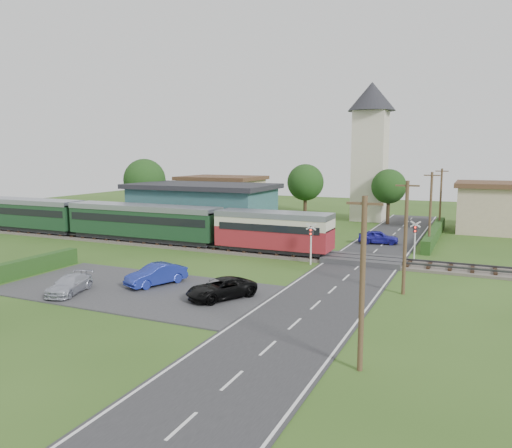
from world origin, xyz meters
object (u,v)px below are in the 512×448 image
at_px(car_on_road, 378,237).
at_px(pedestrian_near, 213,230).
at_px(crossing_signal_far, 415,235).
at_px(car_park_silver, 70,284).
at_px(pedestrian_far, 132,224).
at_px(church_tower, 371,141).
at_px(car_park_dark, 221,288).
at_px(station_building, 202,207).
at_px(car_park_blue, 156,275).
at_px(crossing_signal_near, 311,238).
at_px(train, 117,219).
at_px(house_west, 222,195).
at_px(house_east, 497,207).
at_px(equipment_hut, 111,218).

bearing_deg(car_on_road, pedestrian_near, 101.36).
bearing_deg(crossing_signal_far, car_park_silver, -133.79).
bearing_deg(pedestrian_far, church_tower, -44.89).
bearing_deg(car_park_dark, crossing_signal_far, 89.50).
relative_size(station_building, car_park_blue, 3.89).
distance_m(car_park_blue, car_park_dark, 5.45).
xyz_separation_m(crossing_signal_near, crossing_signal_far, (7.20, 4.80, 0.00)).
bearing_deg(train, house_west, 91.27).
height_order(house_east, car_park_silver, house_east).
height_order(equipment_hut, church_tower, church_tower).
distance_m(station_building, church_tower, 23.89).
bearing_deg(car_park_dark, pedestrian_far, 168.68).
relative_size(crossing_signal_far, car_park_blue, 0.80).
xyz_separation_m(house_east, car_on_road, (-10.49, -13.20, -2.10)).
bearing_deg(car_park_blue, pedestrian_far, 153.44).
bearing_deg(station_building, crossing_signal_near, -34.81).
height_order(house_east, car_park_dark, house_east).
bearing_deg(pedestrian_far, car_park_dark, -134.14).
relative_size(crossing_signal_near, car_park_silver, 0.87).
relative_size(house_east, pedestrian_far, 5.64).
bearing_deg(house_east, car_park_blue, -121.06).
distance_m(crossing_signal_far, pedestrian_far, 28.70).
distance_m(station_building, house_west, 14.87).
height_order(equipment_hut, station_building, station_building).
height_order(house_east, crossing_signal_far, house_east).
height_order(station_building, car_park_dark, station_building).
relative_size(house_east, car_park_blue, 2.14).
relative_size(car_park_dark, pedestrian_near, 2.50).
distance_m(crossing_signal_near, crossing_signal_far, 8.65).
relative_size(car_park_blue, pedestrian_near, 2.39).
bearing_deg(house_west, train, -88.73).
height_order(house_west, crossing_signal_near, house_west).
bearing_deg(crossing_signal_near, equipment_hut, 167.06).
distance_m(house_west, crossing_signal_near, 33.22).
bearing_deg(car_park_blue, equipment_hut, 158.53).
bearing_deg(crossing_signal_near, car_park_silver, -127.75).
bearing_deg(car_park_dark, house_west, 147.14).
distance_m(crossing_signal_near, car_park_blue, 12.60).
relative_size(equipment_hut, pedestrian_far, 1.63).
height_order(crossing_signal_near, car_park_silver, crossing_signal_near).
bearing_deg(house_west, equipment_hut, -98.62).
xyz_separation_m(car_on_road, pedestrian_far, (-24.59, -5.75, 0.54)).
bearing_deg(house_east, car_park_dark, -113.51).
xyz_separation_m(house_west, car_park_silver, (10.49, -39.50, -2.16)).
distance_m(train, house_east, 40.91).
bearing_deg(station_building, house_east, 23.44).
bearing_deg(car_park_silver, crossing_signal_far, 32.04).
distance_m(station_building, pedestrian_near, 8.18).
bearing_deg(car_park_blue, car_park_silver, -112.10).
relative_size(church_tower, crossing_signal_far, 5.37).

